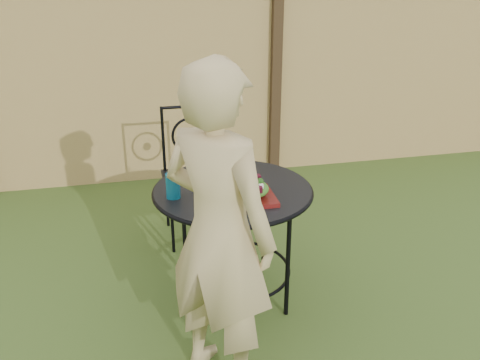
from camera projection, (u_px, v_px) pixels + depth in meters
The scene contains 9 objects.
ground at pixel (156, 329), 3.03m from camera, with size 60.00×60.00×0.00m, color #284516.
fence at pixel (130, 79), 4.61m from camera, with size 8.00×0.12×1.90m.
patio_table at pixel (233, 210), 3.11m from camera, with size 0.92×0.92×0.72m.
patio_chair at pixel (194, 170), 3.87m from camera, with size 0.46×0.46×0.95m.
diner at pixel (219, 234), 2.41m from camera, with size 0.59×0.38×1.61m, color tan.
salad_plate at pixel (250, 197), 2.91m from camera, with size 0.27×0.27×0.02m, color #4D0E0B.
salad at pixel (250, 189), 2.89m from camera, with size 0.21×0.21×0.08m, color #235614.
fork at pixel (252, 166), 2.84m from camera, with size 0.01×0.01×0.18m, color silver.
drinking_glass at pixel (173, 186), 2.91m from camera, with size 0.08×0.08×0.14m, color #0A617D.
Camera 1 is at (-0.06, -2.48, 1.98)m, focal length 40.00 mm.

